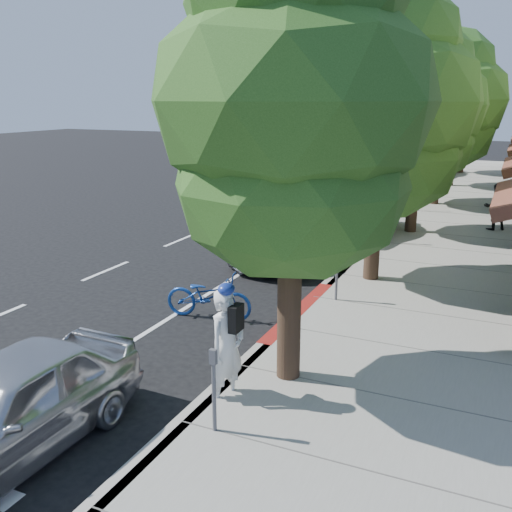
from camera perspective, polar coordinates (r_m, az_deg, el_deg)
The scene contains 18 objects.
ground at distance 12.07m, azimuth 2.68°, elevation -7.64°, with size 120.00×120.00×0.00m, color black.
sidewalk at distance 18.99m, azimuth 18.28°, elevation 0.52°, with size 4.60×56.00×0.15m, color gray.
curb at distance 19.34m, azimuth 11.52°, elevation 1.27°, with size 0.30×56.00×0.15m, color #9E998E.
curb_red_segment at distance 12.91m, azimuth 4.34°, elevation -5.72°, with size 0.32×4.00×0.15m, color maroon.
street_tree_0 at distance 8.91m, azimuth 3.67°, elevation 14.50°, with size 4.38×4.38×7.39m.
street_tree_1 at distance 14.67m, azimuth 12.32°, elevation 14.45°, with size 4.88×4.88×7.48m.
street_tree_2 at distance 20.57m, azimuth 16.03°, elevation 14.06°, with size 4.53×4.53×7.20m.
street_tree_3 at distance 26.51m, azimuth 18.12°, elevation 14.43°, with size 5.53×5.53×7.68m.
street_tree_4 at distance 32.48m, azimuth 19.43°, elevation 14.33°, with size 4.44×4.44×7.31m.
street_tree_5 at distance 38.45m, azimuth 20.32°, elevation 14.19°, with size 4.63×4.63×7.24m.
cyclist at distance 9.09m, azimuth -2.89°, elevation -9.16°, with size 0.70×0.46×1.91m, color white.
bicycle at distance 12.68m, azimuth -4.75°, elevation -4.01°, with size 0.69×1.97×1.03m, color navy.
silver_suv at distance 17.44m, azimuth 3.09°, elevation 2.33°, with size 2.53×5.49×1.52m, color #9F9FA3.
dark_sedan at distance 20.31m, azimuth 10.19°, elevation 4.01°, with size 1.61×4.62×1.52m, color black.
white_pickup at distance 26.28m, azimuth 11.43°, elevation 6.61°, with size 2.20×5.42×1.57m, color white.
dark_suv_far at distance 37.13m, azimuth 17.40°, elevation 8.79°, with size 1.89×4.70×1.60m, color black.
near_car_a at distance 8.62m, azimuth -23.75°, elevation -13.78°, with size 1.72×4.26×1.45m, color silver.
pedestrian at distance 22.13m, azimuth 22.79°, elevation 4.56°, with size 0.81×0.63×1.67m, color black.
Camera 1 is at (4.07, -10.32, 4.77)m, focal length 40.00 mm.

